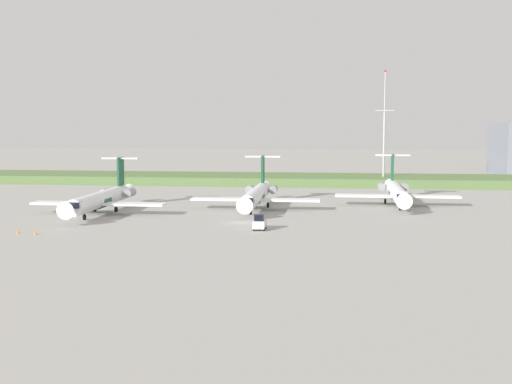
{
  "coord_description": "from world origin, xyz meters",
  "views": [
    {
      "loc": [
        14.41,
        -103.12,
        15.54
      ],
      "look_at": [
        0.0,
        16.23,
        3.0
      ],
      "focal_mm": 47.46,
      "sensor_mm": 36.0,
      "label": 1
    }
  ],
  "objects_px": {
    "regional_jet_nearest": "(102,198)",
    "safety_cone_mid_marker": "(36,233)",
    "antenna_mast": "(384,138)",
    "regional_jet_second": "(256,195)",
    "baggage_tug": "(260,223)",
    "safety_cone_front_marker": "(18,232)",
    "regional_jet_third": "(396,191)"
  },
  "relations": [
    {
      "from": "antenna_mast",
      "to": "regional_jet_second",
      "type": "bearing_deg",
      "value": -117.98
    },
    {
      "from": "safety_cone_front_marker",
      "to": "safety_cone_mid_marker",
      "type": "distance_m",
      "value": 2.9
    },
    {
      "from": "regional_jet_nearest",
      "to": "safety_cone_mid_marker",
      "type": "height_order",
      "value": "regional_jet_nearest"
    },
    {
      "from": "baggage_tug",
      "to": "regional_jet_third",
      "type": "bearing_deg",
      "value": 55.65
    },
    {
      "from": "regional_jet_second",
      "to": "safety_cone_front_marker",
      "type": "distance_m",
      "value": 42.96
    },
    {
      "from": "antenna_mast",
      "to": "safety_cone_front_marker",
      "type": "distance_m",
      "value": 97.04
    },
    {
      "from": "baggage_tug",
      "to": "safety_cone_mid_marker",
      "type": "distance_m",
      "value": 31.28
    },
    {
      "from": "regional_jet_third",
      "to": "safety_cone_front_marker",
      "type": "height_order",
      "value": "regional_jet_third"
    },
    {
      "from": "regional_jet_second",
      "to": "regional_jet_third",
      "type": "relative_size",
      "value": 1.0
    },
    {
      "from": "antenna_mast",
      "to": "safety_cone_mid_marker",
      "type": "xyz_separation_m",
      "value": [
        -52.53,
        -79.46,
        -11.24
      ]
    },
    {
      "from": "safety_cone_front_marker",
      "to": "regional_jet_third",
      "type": "bearing_deg",
      "value": 35.61
    },
    {
      "from": "antenna_mast",
      "to": "baggage_tug",
      "type": "height_order",
      "value": "antenna_mast"
    },
    {
      "from": "regional_jet_third",
      "to": "antenna_mast",
      "type": "distance_m",
      "value": 40.38
    },
    {
      "from": "regional_jet_nearest",
      "to": "baggage_tug",
      "type": "distance_m",
      "value": 32.21
    },
    {
      "from": "regional_jet_third",
      "to": "regional_jet_nearest",
      "type": "bearing_deg",
      "value": -160.65
    },
    {
      "from": "regional_jet_second",
      "to": "baggage_tug",
      "type": "bearing_deg",
      "value": -82.05
    },
    {
      "from": "regional_jet_third",
      "to": "safety_cone_mid_marker",
      "type": "bearing_deg",
      "value": -142.56
    },
    {
      "from": "baggage_tug",
      "to": "safety_cone_front_marker",
      "type": "height_order",
      "value": "baggage_tug"
    },
    {
      "from": "regional_jet_second",
      "to": "baggage_tug",
      "type": "relative_size",
      "value": 9.69
    },
    {
      "from": "antenna_mast",
      "to": "safety_cone_front_marker",
      "type": "bearing_deg",
      "value": -125.06
    },
    {
      "from": "regional_jet_nearest",
      "to": "antenna_mast",
      "type": "height_order",
      "value": "antenna_mast"
    },
    {
      "from": "safety_cone_front_marker",
      "to": "antenna_mast",
      "type": "bearing_deg",
      "value": 54.94
    },
    {
      "from": "regional_jet_nearest",
      "to": "safety_cone_front_marker",
      "type": "relative_size",
      "value": 56.36
    },
    {
      "from": "regional_jet_third",
      "to": "antenna_mast",
      "type": "height_order",
      "value": "antenna_mast"
    },
    {
      "from": "regional_jet_second",
      "to": "antenna_mast",
      "type": "xyz_separation_m",
      "value": [
        25.54,
        48.07,
        8.97
      ]
    },
    {
      "from": "regional_jet_second",
      "to": "regional_jet_third",
      "type": "distance_m",
      "value": 26.81
    },
    {
      "from": "safety_cone_mid_marker",
      "to": "antenna_mast",
      "type": "bearing_deg",
      "value": 56.53
    },
    {
      "from": "regional_jet_second",
      "to": "baggage_tug",
      "type": "xyz_separation_m",
      "value": [
        3.29,
        -23.6,
        -1.53
      ]
    },
    {
      "from": "baggage_tug",
      "to": "regional_jet_nearest",
      "type": "bearing_deg",
      "value": 153.29
    },
    {
      "from": "safety_cone_front_marker",
      "to": "safety_cone_mid_marker",
      "type": "height_order",
      "value": "same"
    },
    {
      "from": "regional_jet_nearest",
      "to": "antenna_mast",
      "type": "xyz_separation_m",
      "value": [
        50.98,
        57.21,
        8.97
      ]
    },
    {
      "from": "regional_jet_nearest",
      "to": "regional_jet_second",
      "type": "distance_m",
      "value": 27.03
    }
  ]
}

